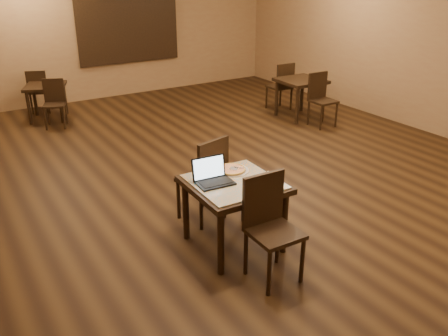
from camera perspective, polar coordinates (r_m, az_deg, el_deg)
ground at (r=7.00m, az=0.66°, el=-0.31°), size 10.00×10.00×0.00m
wall_back at (r=11.03m, az=-14.00°, el=15.94°), size 8.00×0.02×3.00m
wall_right at (r=9.29m, az=22.62°, el=13.57°), size 0.02×10.00×3.00m
mural at (r=11.15m, az=-11.43°, el=16.50°), size 2.34×0.05×1.64m
tiled_table at (r=4.91m, az=1.22°, el=-2.66°), size 0.94×0.94×0.76m
chair_main_near at (r=4.51m, az=5.48°, el=-6.41°), size 0.46×0.46×1.04m
chair_main_far at (r=5.42m, az=-2.11°, el=-0.87°), size 0.55×0.55×1.04m
laptop at (r=4.83m, az=-1.46°, el=-0.94°), size 0.39×0.31×0.25m
plate at (r=4.84m, az=4.57°, el=-1.66°), size 0.29×0.29×0.02m
pizza_slice at (r=4.84m, az=4.58°, el=-1.51°), size 0.27×0.27×0.02m
pizza_pan at (r=5.11m, az=0.89°, el=-0.26°), size 0.38×0.38×0.01m
pizza_whole at (r=5.10m, az=0.89°, el=-0.13°), size 0.31×0.31×0.02m
spatula at (r=5.09m, az=1.20°, el=-0.06°), size 0.20×0.22×0.01m
napkin_roll at (r=4.97m, az=5.98°, el=-0.91°), size 0.05×0.18×0.04m
other_table_a at (r=9.43m, az=9.19°, el=9.74°), size 0.82×0.82×0.76m
other_table_a_chair_near at (r=9.05m, az=11.53°, el=8.48°), size 0.43×0.43×0.98m
other_table_a_chair_far at (r=9.87m, az=6.99°, el=10.02°), size 0.43×0.43×0.98m
other_table_b at (r=9.83m, az=-20.67°, el=8.68°), size 0.94×0.94×0.68m
other_table_b_chair_near at (r=9.36m, az=-19.73°, el=7.69°), size 0.49×0.49×0.87m
other_table_b_chair_far at (r=10.33m, az=-21.40°, el=8.85°), size 0.49×0.49×0.87m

